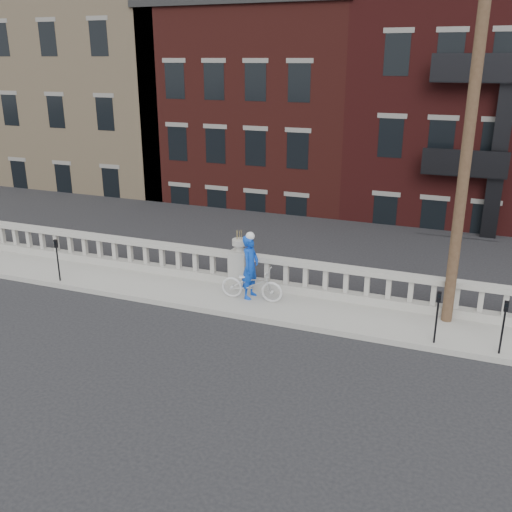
# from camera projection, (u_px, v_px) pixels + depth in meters

# --- Properties ---
(ground) EXTENTS (120.00, 120.00, 0.00)m
(ground) POSITION_uv_depth(u_px,v_px,m) (179.00, 344.00, 14.38)
(ground) COLOR black
(ground) RESTS_ON ground
(sidewalk) EXTENTS (32.00, 2.20, 0.15)m
(sidewalk) POSITION_uv_depth(u_px,v_px,m) (227.00, 298.00, 16.99)
(sidewalk) COLOR #9A988F
(sidewalk) RESTS_ON ground
(balustrade) EXTENTS (28.00, 0.34, 1.03)m
(balustrade) POSITION_uv_depth(u_px,v_px,m) (240.00, 269.00, 17.64)
(balustrade) COLOR #9A988F
(balustrade) RESTS_ON sidewalk
(planter_pedestal) EXTENTS (0.55, 0.55, 1.76)m
(planter_pedestal) POSITION_uv_depth(u_px,v_px,m) (239.00, 264.00, 17.58)
(planter_pedestal) COLOR #9A988F
(planter_pedestal) RESTS_ON sidewalk
(lower_level) EXTENTS (80.00, 44.00, 20.80)m
(lower_level) POSITION_uv_depth(u_px,v_px,m) (374.00, 133.00, 33.58)
(lower_level) COLOR #605E59
(lower_level) RESTS_ON ground
(utility_pole) EXTENTS (1.60, 0.28, 10.00)m
(utility_pole) POSITION_uv_depth(u_px,v_px,m) (469.00, 128.00, 13.69)
(utility_pole) COLOR #422D1E
(utility_pole) RESTS_ON sidewalk
(parking_meter_b) EXTENTS (0.10, 0.09, 1.36)m
(parking_meter_b) POSITION_uv_depth(u_px,v_px,m) (57.00, 255.00, 17.81)
(parking_meter_b) COLOR black
(parking_meter_b) RESTS_ON sidewalk
(parking_meter_c) EXTENTS (0.10, 0.09, 1.36)m
(parking_meter_c) POSITION_uv_depth(u_px,v_px,m) (437.00, 311.00, 13.88)
(parking_meter_c) COLOR black
(parking_meter_c) RESTS_ON sidewalk
(parking_meter_d) EXTENTS (0.10, 0.09, 1.36)m
(parking_meter_d) POSITION_uv_depth(u_px,v_px,m) (504.00, 321.00, 13.36)
(parking_meter_d) COLOR black
(parking_meter_d) RESTS_ON sidewalk
(bicycle) EXTENTS (1.89, 0.77, 0.97)m
(bicycle) POSITION_uv_depth(u_px,v_px,m) (252.00, 284.00, 16.53)
(bicycle) COLOR silver
(bicycle) RESTS_ON sidewalk
(cyclist) EXTENTS (0.50, 0.72, 1.90)m
(cyclist) POSITION_uv_depth(u_px,v_px,m) (250.00, 267.00, 16.54)
(cyclist) COLOR #0C3CB8
(cyclist) RESTS_ON sidewalk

